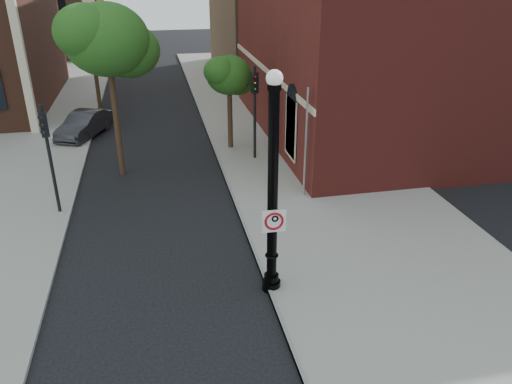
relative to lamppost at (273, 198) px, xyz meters
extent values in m
plane|color=black|center=(-2.14, -0.77, -2.86)|extent=(120.00, 120.00, 0.00)
cube|color=gray|center=(3.86, 9.23, -2.80)|extent=(8.00, 60.00, 0.12)
cube|color=gray|center=(-11.14, 17.23, -2.80)|extent=(10.00, 50.00, 0.12)
cube|color=gray|center=(-0.09, 9.23, -2.79)|extent=(0.10, 60.00, 0.14)
cube|color=maroon|center=(13.86, 13.23, 3.14)|extent=(22.00, 16.00, 12.00)
cube|color=black|center=(2.82, 8.23, -0.86)|extent=(0.08, 1.40, 2.40)
cube|color=beige|center=(2.83, 13.23, 0.64)|extent=(0.06, 16.00, 0.25)
cylinder|color=black|center=(0.00, 0.00, -2.72)|extent=(0.52, 0.52, 0.28)
cylinder|color=black|center=(0.00, 0.00, -2.49)|extent=(0.41, 0.41, 0.23)
cylinder|color=black|center=(0.00, 0.00, 0.13)|extent=(0.28, 0.28, 5.43)
torus|color=black|center=(0.00, 0.00, -1.74)|extent=(0.37, 0.37, 0.06)
cylinder|color=black|center=(0.00, 0.00, 2.92)|extent=(0.34, 0.34, 0.14)
sphere|color=silver|center=(0.00, 0.00, 3.13)|extent=(0.41, 0.41, 0.41)
cube|color=white|center=(0.01, -0.16, -0.59)|extent=(0.65, 0.04, 0.65)
cube|color=black|center=(0.01, -0.16, -0.29)|extent=(0.65, 0.03, 0.05)
cube|color=black|center=(0.01, -0.16, -0.88)|extent=(0.65, 0.03, 0.05)
cube|color=black|center=(-0.29, -0.15, -0.59)|extent=(0.05, 0.01, 0.65)
cube|color=black|center=(0.30, -0.17, -0.59)|extent=(0.05, 0.01, 0.65)
torus|color=#A80612|center=(0.01, -0.16, -0.59)|extent=(0.52, 0.08, 0.52)
cube|color=#A80612|center=(0.01, -0.16, -0.59)|extent=(0.37, 0.02, 0.37)
cube|color=black|center=(-0.05, -0.16, -0.59)|extent=(0.06, 0.01, 0.30)
torus|color=black|center=(0.03, -0.16, -0.51)|extent=(0.20, 0.07, 0.20)
cylinder|color=black|center=(0.01, -0.16, -0.29)|extent=(0.03, 0.02, 0.03)
imported|color=#2B2B30|center=(-6.47, 15.18, -2.20)|extent=(2.84, 4.20, 1.31)
cylinder|color=black|center=(-6.53, 6.09, -0.80)|extent=(0.12, 0.12, 4.12)
cube|color=black|center=(-6.53, 6.09, 0.57)|extent=(0.30, 0.28, 0.86)
sphere|color=#E50505|center=(-6.56, 5.95, 0.87)|extent=(0.15, 0.15, 0.15)
sphere|color=#FF8C00|center=(-6.56, 5.95, 0.61)|extent=(0.15, 0.15, 0.15)
sphere|color=#00E519|center=(-6.56, 5.95, 0.36)|extent=(0.15, 0.15, 0.15)
cylinder|color=black|center=(1.60, 10.00, -0.69)|extent=(0.13, 0.13, 4.33)
cube|color=black|center=(1.60, 10.00, 0.75)|extent=(0.33, 0.32, 0.90)
sphere|color=#E50505|center=(1.56, 9.86, 1.07)|extent=(0.16, 0.16, 0.16)
sphere|color=#FF8C00|center=(1.56, 9.86, 0.80)|extent=(0.16, 0.16, 0.16)
sphere|color=#00E519|center=(1.56, 9.86, 0.53)|extent=(0.16, 0.16, 0.16)
cylinder|color=#999999|center=(2.66, 5.64, -0.68)|extent=(0.09, 0.09, 4.36)
cylinder|color=#372416|center=(-4.40, 9.52, -0.21)|extent=(0.24, 0.24, 5.30)
ellipsoid|color=#1B4612|center=(-4.40, 9.52, 2.82)|extent=(3.33, 3.33, 2.83)
ellipsoid|color=#1B4612|center=(-3.64, 10.13, 2.29)|extent=(2.57, 2.57, 2.19)
ellipsoid|color=#1B4612|center=(-5.08, 9.07, 3.20)|extent=(2.42, 2.42, 2.06)
cylinder|color=#372416|center=(-6.03, 19.80, -0.71)|extent=(0.24, 0.24, 4.30)
ellipsoid|color=#1B4612|center=(-6.03, 19.80, 1.74)|extent=(2.70, 2.70, 2.30)
ellipsoid|color=#1B4612|center=(-5.42, 20.29, 1.31)|extent=(2.09, 2.09, 1.77)
ellipsoid|color=#1B4612|center=(-6.59, 19.43, 2.05)|extent=(1.96, 1.96, 1.67)
cylinder|color=#372416|center=(0.73, 11.68, -1.16)|extent=(0.24, 0.24, 3.41)
ellipsoid|color=#1B4612|center=(0.73, 11.68, 0.79)|extent=(2.14, 2.14, 1.82)
ellipsoid|color=#1B4612|center=(1.22, 12.07, 0.45)|extent=(1.65, 1.65, 1.41)
ellipsoid|color=#1B4612|center=(0.30, 11.39, 1.03)|extent=(1.56, 1.56, 1.32)
camera|label=1|loc=(-2.83, -11.35, 5.64)|focal=35.00mm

